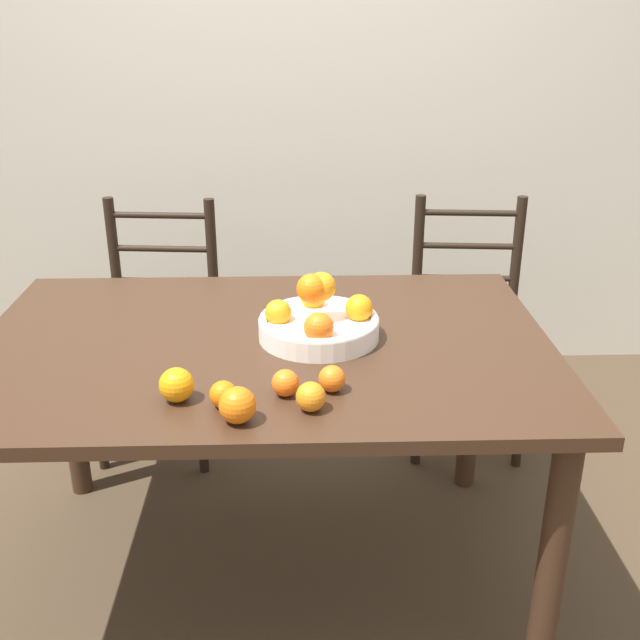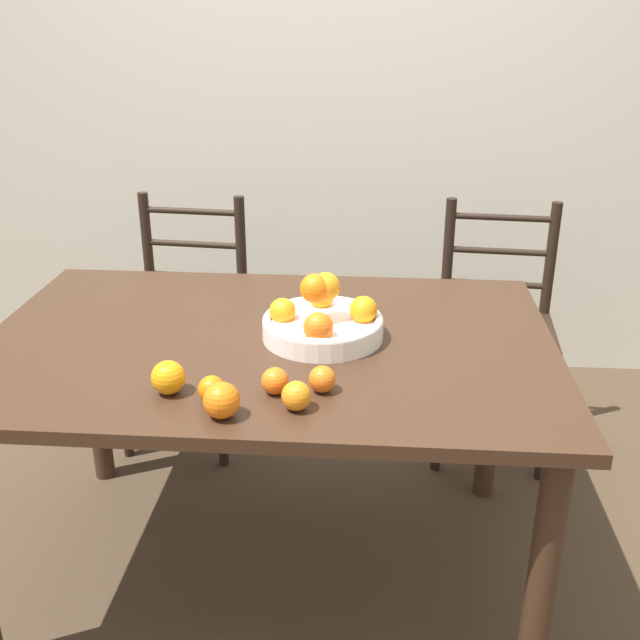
{
  "view_description": "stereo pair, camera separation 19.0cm",
  "coord_description": "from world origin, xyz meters",
  "px_view_note": "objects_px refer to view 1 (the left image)",
  "views": [
    {
      "loc": [
        0.09,
        -1.83,
        1.6
      ],
      "look_at": [
        0.15,
        -0.08,
        0.87
      ],
      "focal_mm": 42.0,
      "sensor_mm": 36.0,
      "label": 1
    },
    {
      "loc": [
        0.28,
        -1.83,
        1.6
      ],
      "look_at": [
        0.15,
        -0.08,
        0.87
      ],
      "focal_mm": 42.0,
      "sensor_mm": 36.0,
      "label": 2
    }
  ],
  "objects_px": {
    "chair_right": "(467,325)",
    "orange_loose_1": "(177,385)",
    "fruit_bowl": "(319,320)",
    "orange_loose_4": "(237,405)",
    "chair_left": "(159,329)",
    "orange_loose_0": "(285,383)",
    "orange_loose_3": "(223,394)",
    "orange_loose_2": "(332,379)",
    "orange_loose_5": "(311,397)"
  },
  "relations": [
    {
      "from": "fruit_bowl",
      "to": "orange_loose_3",
      "type": "bearing_deg",
      "value": -121.16
    },
    {
      "from": "orange_loose_4",
      "to": "chair_left",
      "type": "relative_size",
      "value": 0.09
    },
    {
      "from": "fruit_bowl",
      "to": "orange_loose_1",
      "type": "height_order",
      "value": "fruit_bowl"
    },
    {
      "from": "orange_loose_1",
      "to": "orange_loose_4",
      "type": "height_order",
      "value": "orange_loose_4"
    },
    {
      "from": "orange_loose_5",
      "to": "chair_left",
      "type": "bearing_deg",
      "value": 115.62
    },
    {
      "from": "orange_loose_3",
      "to": "chair_left",
      "type": "xyz_separation_m",
      "value": [
        -0.36,
        1.13,
        -0.33
      ]
    },
    {
      "from": "fruit_bowl",
      "to": "chair_right",
      "type": "height_order",
      "value": "fruit_bowl"
    },
    {
      "from": "orange_loose_2",
      "to": "orange_loose_3",
      "type": "relative_size",
      "value": 1.02
    },
    {
      "from": "orange_loose_0",
      "to": "orange_loose_3",
      "type": "bearing_deg",
      "value": -160.39
    },
    {
      "from": "orange_loose_1",
      "to": "orange_loose_5",
      "type": "relative_size",
      "value": 1.19
    },
    {
      "from": "orange_loose_1",
      "to": "orange_loose_2",
      "type": "xyz_separation_m",
      "value": [
        0.35,
        0.04,
        -0.01
      ]
    },
    {
      "from": "fruit_bowl",
      "to": "orange_loose_0",
      "type": "xyz_separation_m",
      "value": [
        -0.09,
        -0.32,
        -0.02
      ]
    },
    {
      "from": "orange_loose_3",
      "to": "chair_right",
      "type": "bearing_deg",
      "value": 54.3
    },
    {
      "from": "orange_loose_4",
      "to": "orange_loose_5",
      "type": "relative_size",
      "value": 1.21
    },
    {
      "from": "chair_right",
      "to": "orange_loose_1",
      "type": "bearing_deg",
      "value": -125.17
    },
    {
      "from": "orange_loose_1",
      "to": "chair_left",
      "type": "height_order",
      "value": "chair_left"
    },
    {
      "from": "orange_loose_2",
      "to": "orange_loose_4",
      "type": "bearing_deg",
      "value": -147.36
    },
    {
      "from": "orange_loose_0",
      "to": "chair_right",
      "type": "relative_size",
      "value": 0.07
    },
    {
      "from": "fruit_bowl",
      "to": "orange_loose_2",
      "type": "bearing_deg",
      "value": -85.8
    },
    {
      "from": "orange_loose_3",
      "to": "chair_left",
      "type": "bearing_deg",
      "value": 107.59
    },
    {
      "from": "chair_left",
      "to": "chair_right",
      "type": "xyz_separation_m",
      "value": [
        1.17,
        0.0,
        0.0
      ]
    },
    {
      "from": "orange_loose_5",
      "to": "chair_right",
      "type": "bearing_deg",
      "value": 61.79
    },
    {
      "from": "orange_loose_1",
      "to": "chair_right",
      "type": "xyz_separation_m",
      "value": [
        0.92,
        1.1,
        -0.34
      ]
    },
    {
      "from": "orange_loose_2",
      "to": "chair_left",
      "type": "relative_size",
      "value": 0.07
    },
    {
      "from": "orange_loose_0",
      "to": "orange_loose_4",
      "type": "relative_size",
      "value": 0.78
    },
    {
      "from": "fruit_bowl",
      "to": "orange_loose_0",
      "type": "bearing_deg",
      "value": -104.99
    },
    {
      "from": "orange_loose_0",
      "to": "orange_loose_4",
      "type": "xyz_separation_m",
      "value": [
        -0.1,
        -0.12,
        0.01
      ]
    },
    {
      "from": "orange_loose_3",
      "to": "orange_loose_4",
      "type": "distance_m",
      "value": 0.08
    },
    {
      "from": "orange_loose_2",
      "to": "chair_right",
      "type": "height_order",
      "value": "chair_right"
    },
    {
      "from": "orange_loose_1",
      "to": "chair_right",
      "type": "relative_size",
      "value": 0.08
    },
    {
      "from": "orange_loose_0",
      "to": "orange_loose_4",
      "type": "distance_m",
      "value": 0.15
    },
    {
      "from": "chair_left",
      "to": "chair_right",
      "type": "bearing_deg",
      "value": 5.0
    },
    {
      "from": "chair_right",
      "to": "chair_left",
      "type": "bearing_deg",
      "value": -175.25
    },
    {
      "from": "orange_loose_0",
      "to": "orange_loose_3",
      "type": "xyz_separation_m",
      "value": [
        -0.14,
        -0.05,
        -0.0
      ]
    },
    {
      "from": "orange_loose_3",
      "to": "chair_right",
      "type": "xyz_separation_m",
      "value": [
        0.81,
        1.13,
        -0.33
      ]
    },
    {
      "from": "orange_loose_2",
      "to": "orange_loose_3",
      "type": "xyz_separation_m",
      "value": [
        -0.25,
        -0.07,
        -0.0
      ]
    },
    {
      "from": "orange_loose_5",
      "to": "orange_loose_3",
      "type": "bearing_deg",
      "value": 173.58
    },
    {
      "from": "orange_loose_0",
      "to": "orange_loose_3",
      "type": "relative_size",
      "value": 1.02
    },
    {
      "from": "orange_loose_1",
      "to": "orange_loose_2",
      "type": "distance_m",
      "value": 0.35
    },
    {
      "from": "orange_loose_2",
      "to": "chair_right",
      "type": "xyz_separation_m",
      "value": [
        0.57,
        1.07,
        -0.33
      ]
    },
    {
      "from": "fruit_bowl",
      "to": "orange_loose_4",
      "type": "distance_m",
      "value": 0.48
    },
    {
      "from": "orange_loose_3",
      "to": "orange_loose_5",
      "type": "height_order",
      "value": "orange_loose_5"
    },
    {
      "from": "fruit_bowl",
      "to": "orange_loose_1",
      "type": "xyz_separation_m",
      "value": [
        -0.33,
        -0.34,
        -0.01
      ]
    },
    {
      "from": "orange_loose_0",
      "to": "orange_loose_2",
      "type": "relative_size",
      "value": 1.0
    },
    {
      "from": "orange_loose_4",
      "to": "orange_loose_3",
      "type": "bearing_deg",
      "value": 118.47
    },
    {
      "from": "chair_right",
      "to": "fruit_bowl",
      "type": "bearing_deg",
      "value": -122.97
    },
    {
      "from": "fruit_bowl",
      "to": "orange_loose_0",
      "type": "relative_size",
      "value": 5.13
    },
    {
      "from": "orange_loose_5",
      "to": "chair_right",
      "type": "distance_m",
      "value": 1.35
    },
    {
      "from": "chair_right",
      "to": "orange_loose_4",
      "type": "bearing_deg",
      "value": -118.18
    },
    {
      "from": "orange_loose_0",
      "to": "fruit_bowl",
      "type": "bearing_deg",
      "value": 75.01
    }
  ]
}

